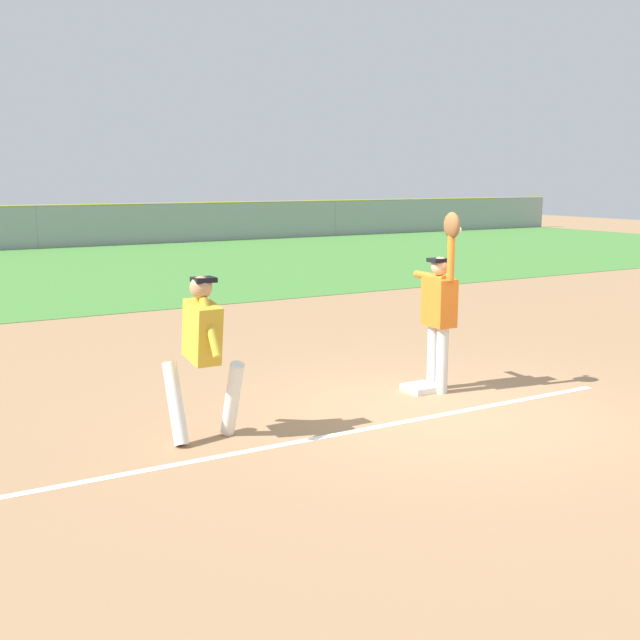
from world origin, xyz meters
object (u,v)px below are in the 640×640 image
at_px(baseball, 459,230).
at_px(fielder, 440,305).
at_px(parked_car_white, 175,223).
at_px(parked_car_tan, 61,225).
at_px(runner, 203,347).
at_px(first_base, 421,388).

bearing_deg(baseball, fielder, 157.40).
xyz_separation_m(baseball, parked_car_white, (5.94, 26.83, -1.38)).
bearing_deg(parked_car_tan, parked_car_white, -10.46).
xyz_separation_m(runner, parked_car_white, (9.41, 27.02, -0.32)).
distance_m(fielder, parked_car_tan, 27.33).
xyz_separation_m(first_base, parked_car_tan, (1.38, 27.18, 0.63)).
distance_m(first_base, parked_car_white, 27.38).
distance_m(runner, parked_car_white, 28.62).
bearing_deg(first_base, parked_car_white, 76.66).
relative_size(fielder, parked_car_tan, 0.50).
bearing_deg(fielder, first_base, -28.94).
relative_size(first_base, parked_car_tan, 0.08).
height_order(first_base, fielder, fielder).
relative_size(runner, parked_car_white, 0.37).
height_order(baseball, parked_car_tan, baseball).
xyz_separation_m(fielder, baseball, (0.19, -0.08, 0.94)).
bearing_deg(first_base, runner, -172.80).
height_order(first_base, runner, runner).
xyz_separation_m(runner, parked_car_tan, (4.48, 27.57, -0.32)).
relative_size(runner, parked_car_tan, 0.38).
bearing_deg(parked_car_tan, runner, -103.32).
bearing_deg(first_base, fielder, -33.02).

